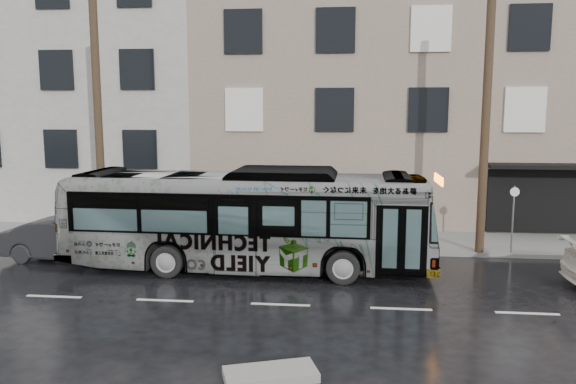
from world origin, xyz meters
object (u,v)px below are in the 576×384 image
(utility_pole_front, at_px, (485,126))
(sign_post, at_px, (513,220))
(utility_pole_rear, at_px, (99,125))
(bus, at_px, (247,219))
(dark_sedan, at_px, (68,240))

(utility_pole_front, height_order, sign_post, utility_pole_front)
(utility_pole_rear, distance_m, sign_post, 15.46)
(sign_post, height_order, bus, bus)
(utility_pole_front, height_order, dark_sedan, utility_pole_front)
(sign_post, bearing_deg, dark_sedan, -172.35)
(utility_pole_front, distance_m, dark_sedan, 15.02)
(utility_pole_front, relative_size, sign_post, 3.75)
(bus, bearing_deg, utility_pole_front, -71.17)
(dark_sedan, bearing_deg, utility_pole_front, -77.58)
(bus, bearing_deg, dark_sedan, 87.39)
(utility_pole_rear, xyz_separation_m, sign_post, (15.10, 0.00, -3.30))
(sign_post, bearing_deg, utility_pole_front, 180.00)
(utility_pole_front, xyz_separation_m, bus, (-7.97, -2.51, -2.98))
(utility_pole_front, height_order, bus, utility_pole_front)
(dark_sedan, bearing_deg, bus, -89.74)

